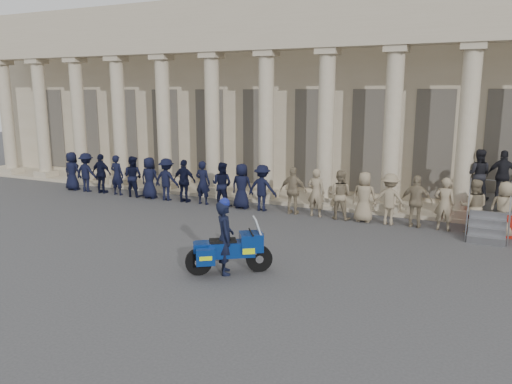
% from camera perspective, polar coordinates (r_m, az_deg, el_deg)
% --- Properties ---
extents(ground, '(90.00, 90.00, 0.00)m').
position_cam_1_polar(ground, '(14.16, -7.37, -7.84)').
color(ground, '#3D3D40').
rests_on(ground, ground).
extents(building, '(40.00, 12.50, 9.00)m').
position_cam_1_polar(building, '(26.98, 9.72, 10.99)').
color(building, tan).
rests_on(building, ground).
extents(officer_rank, '(20.53, 0.69, 1.83)m').
position_cam_1_polar(officer_rank, '(19.74, 0.24, 0.52)').
color(officer_rank, black).
rests_on(officer_rank, ground).
extents(motorcycle, '(1.96, 1.58, 1.46)m').
position_cam_1_polar(motorcycle, '(13.00, -3.01, -6.59)').
color(motorcycle, black).
rests_on(motorcycle, ground).
extents(rider, '(0.77, 0.84, 2.01)m').
position_cam_1_polar(rider, '(12.88, -3.58, -5.09)').
color(rider, black).
rests_on(rider, ground).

